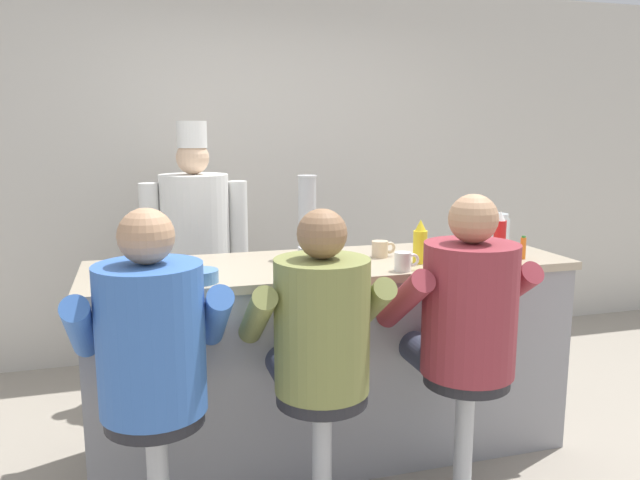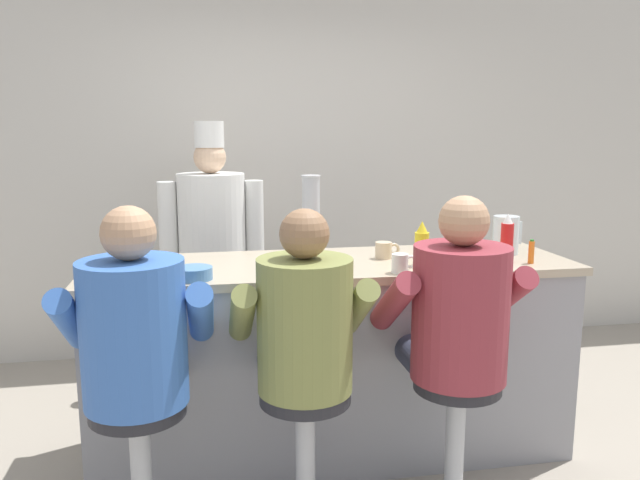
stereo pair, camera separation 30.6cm
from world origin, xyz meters
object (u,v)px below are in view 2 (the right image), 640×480
object	(u,v)px
cereal_bowl	(193,273)
diner_seated_blue	(135,344)
diner_seated_maroon	(457,323)
breakfast_plate	(127,266)
water_pitcher_clear	(506,235)
ketchup_bottle_red	(507,239)
diner_seated_olive	(304,337)
napkin_dispenser_chrome	(305,261)
hot_sauce_bottle_orange	(531,252)
mustard_bottle_yellow	(422,245)
coffee_mug_tan	(384,250)
cook_in_whites_near	(212,242)
cup_stack_steel	(311,216)
coffee_mug_white	(401,263)

from	to	relation	value
cereal_bowl	diner_seated_blue	size ratio (longest dim) A/B	0.12
diner_seated_maroon	cereal_bowl	bearing A→B (deg)	159.98
diner_seated_blue	breakfast_plate	bearing A→B (deg)	98.23
diner_seated_maroon	water_pitcher_clear	bearing A→B (deg)	50.76
diner_seated_blue	diner_seated_maroon	world-z (taller)	diner_seated_maroon
ketchup_bottle_red	diner_seated_olive	world-z (taller)	diner_seated_olive
diner_seated_maroon	napkin_dispenser_chrome	bearing A→B (deg)	146.89
hot_sauce_bottle_orange	napkin_dispenser_chrome	xyz separation A→B (m)	(-1.14, -0.05, 0.01)
hot_sauce_bottle_orange	napkin_dispenser_chrome	world-z (taller)	napkin_dispenser_chrome
napkin_dispenser_chrome	mustard_bottle_yellow	bearing A→B (deg)	10.24
coffee_mug_tan	cook_in_whites_near	bearing A→B (deg)	130.81
coffee_mug_tan	hot_sauce_bottle_orange	bearing A→B (deg)	-20.29
mustard_bottle_yellow	coffee_mug_tan	distance (m)	0.24
mustard_bottle_yellow	diner_seated_maroon	size ratio (longest dim) A/B	0.16
napkin_dispenser_chrome	diner_seated_maroon	size ratio (longest dim) A/B	0.09
water_pitcher_clear	cereal_bowl	xyz separation A→B (m)	(-1.63, -0.28, -0.07)
ketchup_bottle_red	cup_stack_steel	bearing A→B (deg)	160.95
hot_sauce_bottle_orange	diner_seated_blue	xyz separation A→B (m)	(-1.86, -0.43, -0.21)
mustard_bottle_yellow	breakfast_plate	distance (m)	1.42
cook_in_whites_near	hot_sauce_bottle_orange	bearing A→B (deg)	-39.00
cereal_bowl	coffee_mug_tan	world-z (taller)	coffee_mug_tan
diner_seated_maroon	coffee_mug_tan	bearing A→B (deg)	99.77
mustard_bottle_yellow	cook_in_whites_near	world-z (taller)	cook_in_whites_near
ketchup_bottle_red	mustard_bottle_yellow	xyz separation A→B (m)	(-0.44, 0.00, -0.01)
breakfast_plate	napkin_dispenser_chrome	bearing A→B (deg)	-19.73
diner_seated_olive	cook_in_whites_near	xyz separation A→B (m)	(-0.33, 1.68, 0.09)
ketchup_bottle_red	cook_in_whites_near	xyz separation A→B (m)	(-1.44, 1.20, -0.18)
mustard_bottle_yellow	water_pitcher_clear	size ratio (longest dim) A/B	1.08
ketchup_bottle_red	hot_sauce_bottle_orange	world-z (taller)	ketchup_bottle_red
coffee_mug_white	cook_in_whites_near	size ratio (longest dim) A/B	0.07
coffee_mug_white	cup_stack_steel	distance (m)	0.59
water_pitcher_clear	coffee_mug_tan	world-z (taller)	water_pitcher_clear
coffee_mug_tan	cup_stack_steel	size ratio (longest dim) A/B	0.31
ketchup_bottle_red	water_pitcher_clear	bearing A→B (deg)	64.14
diner_seated_blue	cook_in_whites_near	distance (m)	1.71
cereal_bowl	napkin_dispenser_chrome	world-z (taller)	napkin_dispenser_chrome
cup_stack_steel	diner_seated_maroon	xyz separation A→B (m)	(0.48, -0.80, -0.36)
mustard_bottle_yellow	cook_in_whites_near	bearing A→B (deg)	129.77
water_pitcher_clear	napkin_dispenser_chrome	distance (m)	1.17
napkin_dispenser_chrome	hot_sauce_bottle_orange	bearing A→B (deg)	2.47
water_pitcher_clear	cereal_bowl	world-z (taller)	water_pitcher_clear
diner_seated_maroon	cook_in_whites_near	world-z (taller)	cook_in_whites_near
breakfast_plate	cup_stack_steel	xyz separation A→B (m)	(0.91, 0.13, 0.20)
mustard_bottle_yellow	cereal_bowl	distance (m)	1.10
napkin_dispenser_chrome	diner_seated_blue	world-z (taller)	diner_seated_blue
coffee_mug_tan	napkin_dispenser_chrome	size ratio (longest dim) A/B	0.98
coffee_mug_tan	coffee_mug_white	bearing A→B (deg)	-92.98
coffee_mug_tan	cereal_bowl	bearing A→B (deg)	-163.43
diner_seated_blue	diner_seated_olive	size ratio (longest dim) A/B	1.02
mustard_bottle_yellow	napkin_dispenser_chrome	size ratio (longest dim) A/B	1.65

